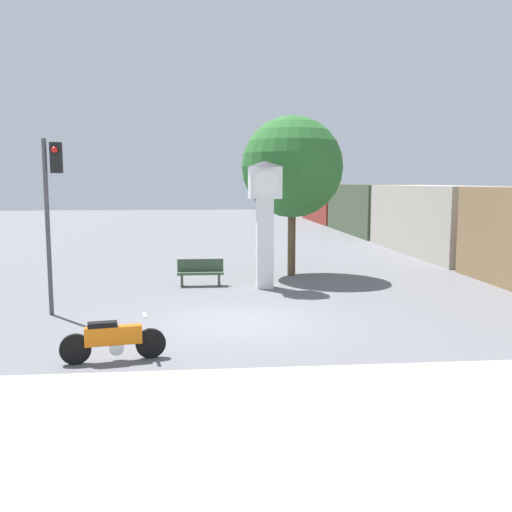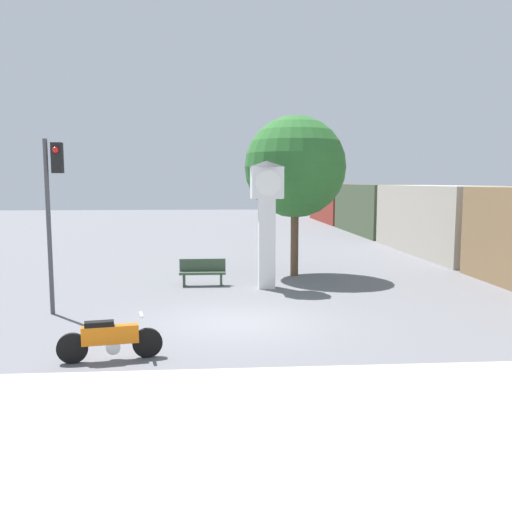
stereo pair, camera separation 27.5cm
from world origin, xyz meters
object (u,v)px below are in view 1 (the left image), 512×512
Objects in this scene: motorcycle at (113,340)px; street_tree at (292,167)px; freight_train at (392,213)px; bench at (200,272)px; traffic_light at (52,196)px; clock_tower at (265,204)px.

motorcycle is 0.34× the size of street_tree.
freight_train reaches higher than bench.
traffic_light is at bearing -141.34° from street_tree.
street_tree is at bearing -123.72° from freight_train.
motorcycle is 8.46m from bench.
clock_tower is 6.97m from traffic_light.
traffic_light reaches higher than freight_train.
street_tree reaches higher than traffic_light.
bench is (-11.55, -13.97, -1.21)m from freight_train.
street_tree is 3.78× the size of bench.
motorcycle is at bearing -117.23° from street_tree.
motorcycle is 0.05× the size of freight_train.
freight_train is 7.58× the size of street_tree.
bench is (3.89, 4.02, -2.73)m from traffic_light.
clock_tower is 17.36m from freight_train.
motorcycle is 5.52m from traffic_light.
freight_train is 18.17m from bench.
street_tree is at bearing 38.66° from traffic_light.
freight_train is at bearing 50.40° from bench.
clock_tower reaches higher than bench.
clock_tower is at bearing 52.30° from motorcycle.
motorcycle is 0.48× the size of clock_tower.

